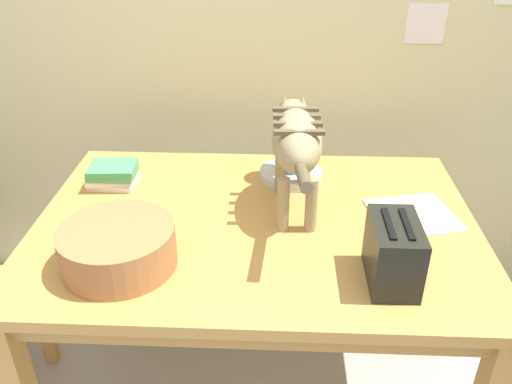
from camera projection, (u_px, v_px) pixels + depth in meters
wall_rear at (274, 8)px, 2.05m from camera, size 4.65×0.11×2.50m
dining_table at (256, 243)px, 1.67m from camera, size 1.36×0.94×0.76m
cat at (296, 141)px, 1.59m from camera, size 0.16×0.63×0.32m
saucer_bowl at (291, 174)px, 1.86m from camera, size 0.22×0.22×0.03m
coffee_mug at (292, 160)px, 1.83m from camera, size 0.12×0.08×0.08m
magazine at (413, 215)px, 1.64m from camera, size 0.29×0.28×0.01m
book_stack at (113, 175)px, 1.80m from camera, size 0.17×0.14×0.08m
wicker_basket at (118, 246)px, 1.40m from camera, size 0.31×0.31×0.12m
toaster at (393, 252)px, 1.33m from camera, size 0.12×0.20×0.18m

